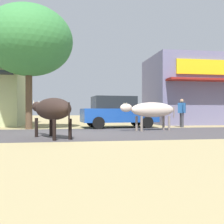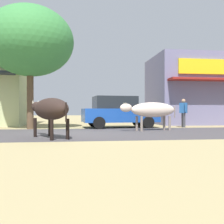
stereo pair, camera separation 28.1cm
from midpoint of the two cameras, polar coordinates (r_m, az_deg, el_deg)
ground at (r=10.44m, az=-8.56°, el=-4.64°), size 80.00×80.00×0.00m
asphalt_road at (r=10.44m, az=-8.56°, el=-4.63°), size 72.00×5.40×0.00m
storefront_right_club at (r=19.61m, az=21.04°, el=4.30°), size 8.25×5.44×4.53m
roadside_tree at (r=13.89m, az=-16.71°, el=14.35°), size 4.25×4.25×5.98m
parked_hatchback_car at (r=13.91m, az=1.94°, el=0.07°), size 4.05×2.17×1.64m
cow_near_brown at (r=8.87m, az=-12.39°, el=0.57°), size 1.73×2.56×1.31m
cow_far_dark at (r=12.01m, az=9.28°, el=0.41°), size 2.81×1.22×1.27m
pedestrian_by_shop at (r=14.72m, az=15.70°, el=0.25°), size 0.48×0.61×1.53m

